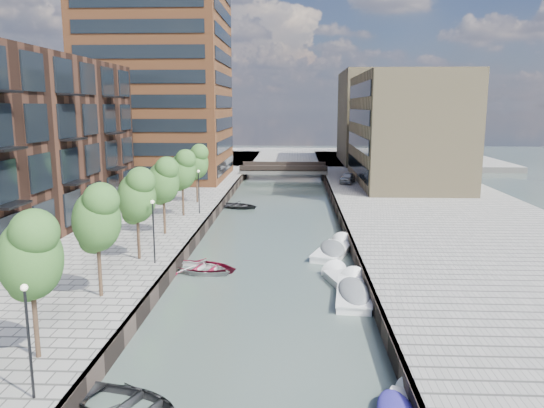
# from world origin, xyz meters

# --- Properties ---
(water) EXTENTS (300.00, 300.00, 0.00)m
(water) POSITION_xyz_m (0.00, 40.00, 0.00)
(water) COLOR #38473F
(water) RESTS_ON ground
(quay_right) EXTENTS (20.00, 140.00, 1.00)m
(quay_right) POSITION_xyz_m (16.00, 40.00, 0.50)
(quay_right) COLOR gray
(quay_right) RESTS_ON ground
(quay_wall_left) EXTENTS (0.25, 140.00, 1.00)m
(quay_wall_left) POSITION_xyz_m (-6.10, 40.00, 0.50)
(quay_wall_left) COLOR #332823
(quay_wall_left) RESTS_ON ground
(quay_wall_right) EXTENTS (0.25, 140.00, 1.00)m
(quay_wall_right) POSITION_xyz_m (6.10, 40.00, 0.50)
(quay_wall_right) COLOR #332823
(quay_wall_right) RESTS_ON ground
(far_closure) EXTENTS (80.00, 40.00, 1.00)m
(far_closure) POSITION_xyz_m (0.00, 100.00, 0.50)
(far_closure) COLOR gray
(far_closure) RESTS_ON ground
(apartment_block) EXTENTS (8.00, 38.00, 14.00)m
(apartment_block) POSITION_xyz_m (-20.00, 30.00, 8.00)
(apartment_block) COLOR #321C13
(apartment_block) RESTS_ON quay_left
(tower) EXTENTS (18.00, 18.00, 30.00)m
(tower) POSITION_xyz_m (-17.00, 65.00, 16.00)
(tower) COLOR brown
(tower) RESTS_ON quay_left
(tan_block_near) EXTENTS (12.00, 25.00, 14.00)m
(tan_block_near) POSITION_xyz_m (16.00, 62.00, 8.00)
(tan_block_near) COLOR #907E58
(tan_block_near) RESTS_ON quay_right
(tan_block_far) EXTENTS (12.00, 20.00, 16.00)m
(tan_block_far) POSITION_xyz_m (16.00, 88.00, 9.00)
(tan_block_far) COLOR #907E58
(tan_block_far) RESTS_ON quay_right
(bridge) EXTENTS (13.00, 6.00, 1.30)m
(bridge) POSITION_xyz_m (0.00, 72.00, 1.39)
(bridge) COLOR gray
(bridge) RESTS_ON ground
(tree_1) EXTENTS (2.50, 2.50, 5.95)m
(tree_1) POSITION_xyz_m (-8.50, 11.00, 5.31)
(tree_1) COLOR #382619
(tree_1) RESTS_ON quay_left
(tree_2) EXTENTS (2.50, 2.50, 5.95)m
(tree_2) POSITION_xyz_m (-8.50, 18.00, 5.31)
(tree_2) COLOR #382619
(tree_2) RESTS_ON quay_left
(tree_3) EXTENTS (2.50, 2.50, 5.95)m
(tree_3) POSITION_xyz_m (-8.50, 25.00, 5.31)
(tree_3) COLOR #382619
(tree_3) RESTS_ON quay_left
(tree_4) EXTENTS (2.50, 2.50, 5.95)m
(tree_4) POSITION_xyz_m (-8.50, 32.00, 5.31)
(tree_4) COLOR #382619
(tree_4) RESTS_ON quay_left
(tree_5) EXTENTS (2.50, 2.50, 5.95)m
(tree_5) POSITION_xyz_m (-8.50, 39.00, 5.31)
(tree_5) COLOR #382619
(tree_5) RESTS_ON quay_left
(tree_6) EXTENTS (2.50, 2.50, 5.95)m
(tree_6) POSITION_xyz_m (-8.50, 46.00, 5.31)
(tree_6) COLOR #382619
(tree_6) RESTS_ON quay_left
(lamp_0) EXTENTS (0.24, 0.24, 4.12)m
(lamp_0) POSITION_xyz_m (-7.20, 8.00, 3.51)
(lamp_0) COLOR black
(lamp_0) RESTS_ON quay_left
(lamp_1) EXTENTS (0.24, 0.24, 4.12)m
(lamp_1) POSITION_xyz_m (-7.20, 24.00, 3.51)
(lamp_1) COLOR black
(lamp_1) RESTS_ON quay_left
(lamp_2) EXTENTS (0.24, 0.24, 4.12)m
(lamp_2) POSITION_xyz_m (-7.20, 40.00, 3.51)
(lamp_2) COLOR black
(lamp_2) RESTS_ON quay_left
(sloop_2) EXTENTS (5.56, 4.54, 1.01)m
(sloop_2) POSITION_xyz_m (-4.44, 25.57, 0.00)
(sloop_2) COLOR maroon
(sloop_2) RESTS_ON ground
(sloop_3) EXTENTS (5.53, 4.84, 0.95)m
(sloop_3) POSITION_xyz_m (-4.52, 25.29, 0.00)
(sloop_3) COLOR silver
(sloop_3) RESTS_ON ground
(sloop_4) EXTENTS (5.55, 4.79, 0.96)m
(sloop_4) POSITION_xyz_m (-4.50, 48.07, 0.00)
(sloop_4) COLOR black
(sloop_4) RESTS_ON ground
(motorboat_1) EXTENTS (2.50, 5.81, 1.88)m
(motorboat_1) POSITION_xyz_m (5.26, 21.31, 0.23)
(motorboat_1) COLOR white
(motorboat_1) RESTS_ON ground
(motorboat_2) EXTENTS (3.38, 5.79, 1.83)m
(motorboat_2) POSITION_xyz_m (5.03, 23.17, 0.11)
(motorboat_2) COLOR silver
(motorboat_2) RESTS_ON ground
(motorboat_4) EXTENTS (3.72, 6.08, 1.92)m
(motorboat_4) POSITION_xyz_m (4.77, 30.43, 0.23)
(motorboat_4) COLOR white
(motorboat_4) RESTS_ON ground
(car) EXTENTS (2.67, 4.31, 1.37)m
(car) POSITION_xyz_m (8.65, 60.77, 1.68)
(car) COLOR #B2B5B7
(car) RESTS_ON quay_right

